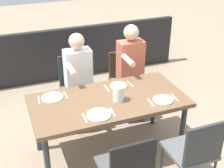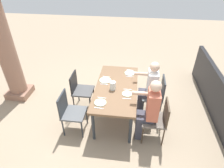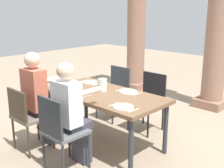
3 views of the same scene
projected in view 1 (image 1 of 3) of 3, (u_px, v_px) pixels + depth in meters
ground_plane at (109, 152)px, 3.77m from camera, size 16.00×16.00×0.00m
dining_table at (108, 105)px, 3.46m from camera, size 1.72×0.85×0.74m
chair_west_north at (195, 150)px, 3.02m from camera, size 0.44×0.44×0.88m
chair_west_south at (126, 77)px, 4.41m from camera, size 0.44×0.44×0.87m
chair_mid_north at (127, 168)px, 2.79m from camera, size 0.44×0.44×0.88m
chair_mid_south at (77, 84)px, 4.18m from camera, size 0.44×0.44×0.92m
diner_woman_green at (132, 71)px, 4.16m from camera, size 0.35×0.49×1.32m
diner_man_white at (80, 80)px, 3.96m from camera, size 0.35×0.49×1.29m
patio_railing at (65, 54)px, 5.35m from camera, size 4.12×0.10×0.90m
plate_0 at (163, 100)px, 3.40m from camera, size 0.23×0.23×0.02m
fork_0 at (175, 98)px, 3.45m from camera, size 0.03×0.17×0.01m
spoon_0 at (151, 103)px, 3.36m from camera, size 0.03×0.17×0.01m
plate_1 at (119, 86)px, 3.69m from camera, size 0.21×0.21×0.02m
fork_1 at (130, 84)px, 3.74m from camera, size 0.02×0.17×0.01m
spoon_1 at (107, 88)px, 3.64m from camera, size 0.02×0.17×0.01m
plate_2 at (99, 115)px, 3.14m from camera, size 0.26×0.26×0.02m
fork_2 at (113, 112)px, 3.19m from camera, size 0.02×0.17×0.01m
spoon_2 at (85, 118)px, 3.09m from camera, size 0.02×0.17×0.01m
plate_3 at (52, 97)px, 3.45m from camera, size 0.25×0.25×0.02m
fork_3 at (66, 95)px, 3.50m from camera, size 0.02×0.17×0.01m
spoon_3 at (39, 100)px, 3.40m from camera, size 0.03×0.17×0.01m
water_pitcher at (118, 94)px, 3.37m from camera, size 0.12×0.12×0.17m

